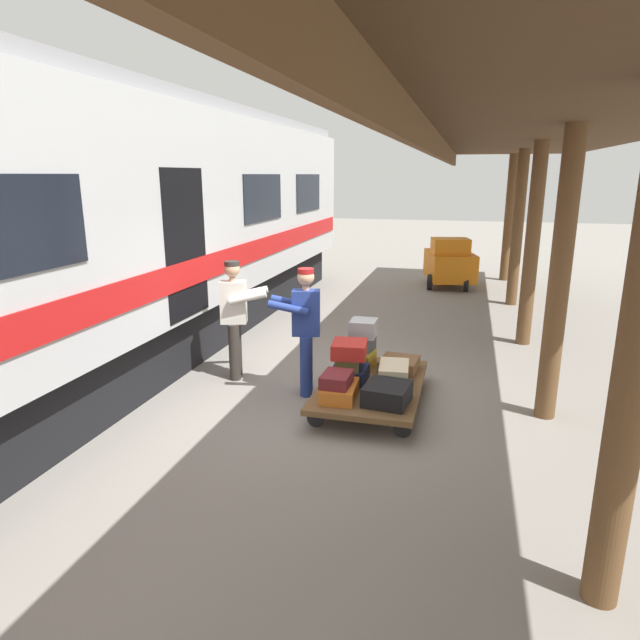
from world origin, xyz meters
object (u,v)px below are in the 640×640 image
suitcase_yellow_case (358,359)px  suitcase_slate_roller (360,343)px  suitcase_navy_fabric (350,374)px  porter_by_door (235,316)px  suitcase_brown_leather (399,364)px  suitcase_maroon_trunk (336,379)px  suitcase_red_plastic (349,349)px  luggage_cart (371,386)px  suitcase_cream_canvas (394,375)px  train_car (90,233)px  baggage_tug (450,263)px  suitcase_gray_aluminum (363,328)px  suitcase_orange_carryall (340,391)px  suitcase_black_hardshell (387,394)px  suitcase_olive_duffel (347,362)px  porter_in_overalls (305,327)px

suitcase_yellow_case → suitcase_slate_roller: suitcase_slate_roller is taller
suitcase_navy_fabric → porter_by_door: (1.76, -0.45, 0.55)m
suitcase_brown_leather → suitcase_maroon_trunk: 1.34m
suitcase_red_plastic → porter_by_door: size_ratio=0.28×
luggage_cart → suitcase_cream_canvas: size_ratio=3.74×
train_car → baggage_tug: bearing=-121.0°
luggage_cart → suitcase_red_plastic: (0.28, 0.05, 0.49)m
suitcase_slate_roller → suitcase_gray_aluminum: (-0.04, 0.01, 0.22)m
luggage_cart → suitcase_cream_canvas: 0.34m
suitcase_brown_leather → suitcase_orange_carryall: size_ratio=0.85×
suitcase_navy_fabric → suitcase_orange_carryall: bearing=90.0°
suitcase_orange_carryall → suitcase_red_plastic: (-0.00, -0.53, 0.36)m
suitcase_cream_canvas → porter_by_door: porter_by_door is taller
suitcase_cream_canvas → suitcase_red_plastic: (0.57, 0.05, 0.31)m
suitcase_slate_roller → suitcase_red_plastic: 0.66m
suitcase_black_hardshell → suitcase_red_plastic: (0.57, -0.53, 0.33)m
luggage_cart → suitcase_slate_roller: (0.26, -0.60, 0.37)m
luggage_cart → suitcase_red_plastic: 0.56m
suitcase_brown_leather → suitcase_maroon_trunk: (0.60, 1.18, 0.16)m
suitcase_brown_leather → suitcase_red_plastic: suitcase_red_plastic is taller
suitcase_yellow_case → suitcase_olive_duffel: bearing=86.6°
suitcase_navy_fabric → suitcase_maroon_trunk: suitcase_maroon_trunk is taller
suitcase_yellow_case → suitcase_red_plastic: bearing=90.1°
suitcase_maroon_trunk → suitcase_brown_leather: bearing=-116.9°
suitcase_yellow_case → suitcase_maroon_trunk: size_ratio=1.02×
suitcase_olive_duffel → suitcase_brown_leather: bearing=-134.7°
suitcase_cream_canvas → suitcase_yellow_case: size_ratio=1.27×
suitcase_cream_canvas → suitcase_gray_aluminum: 0.88m
suitcase_black_hardshell → suitcase_brown_leather: bearing=-90.0°
train_car → suitcase_olive_duffel: 4.08m
luggage_cart → porter_in_overalls: (0.92, -0.12, 0.69)m
suitcase_navy_fabric → suitcase_gray_aluminum: bearing=-95.7°
train_car → suitcase_yellow_case: size_ratio=38.52×
suitcase_yellow_case → suitcase_slate_roller: 0.22m
suitcase_olive_duffel → suitcase_red_plastic: (-0.04, 0.01, 0.18)m
suitcase_gray_aluminum → porter_by_door: 1.83m
luggage_cart → suitcase_yellow_case: suitcase_yellow_case is taller
suitcase_yellow_case → porter_by_door: 1.85m
suitcase_navy_fabric → suitcase_maroon_trunk: bearing=86.9°
suitcase_cream_canvas → suitcase_slate_roller: bearing=-47.8°
train_car → luggage_cart: bearing=177.6°
suitcase_gray_aluminum → suitcase_maroon_trunk: size_ratio=0.87×
porter_in_overalls → baggage_tug: (-1.58, -7.97, -0.30)m
porter_by_door → suitcase_slate_roller: bearing=-175.0°
suitcase_olive_duffel → suitcase_orange_carryall: bearing=93.9°
suitcase_gray_aluminum → train_car: bearing=6.2°
luggage_cart → suitcase_navy_fabric: 0.31m
train_car → suitcase_navy_fabric: train_car is taller
luggage_cart → suitcase_brown_leather: 0.65m
porter_in_overalls → luggage_cart: bearing=172.6°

